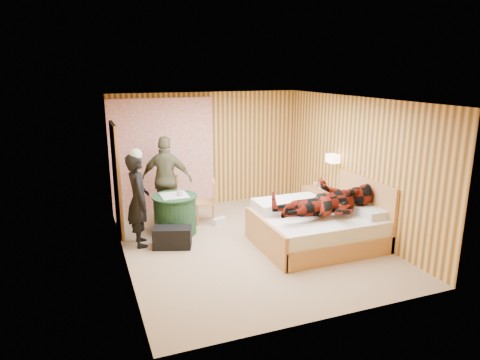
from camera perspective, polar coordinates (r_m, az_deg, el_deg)
name	(u,v)px	position (r m, az deg, el deg)	size (l,w,h in m)	color
floor	(249,244)	(7.59, 1.22, -8.48)	(4.20, 5.00, 0.01)	tan
ceiling	(250,99)	(7.00, 1.33, 10.70)	(4.20, 5.00, 0.01)	silver
wall_back	(207,149)	(9.51, -4.41, 4.09)	(4.20, 0.02, 2.50)	#F3BF5D
wall_left	(121,186)	(6.72, -15.57, -0.84)	(0.02, 5.00, 2.50)	#F3BF5D
wall_right	(354,165)	(8.20, 15.01, 1.94)	(0.02, 5.00, 2.50)	#F3BF5D
curtain	(163,155)	(9.22, -10.25, 3.25)	(2.20, 0.08, 2.40)	white
doorway	(116,179)	(8.13, -16.17, 0.12)	(0.06, 0.90, 2.05)	black
wall_lamp	(333,158)	(8.45, 12.29, 2.82)	(0.26, 0.24, 0.16)	gold
bed	(318,226)	(7.60, 10.35, -6.11)	(2.04, 1.61, 1.11)	tan
nightstand	(318,202)	(9.01, 10.33, -2.87)	(0.46, 0.62, 0.60)	tan
round_table	(175,214)	(8.03, -8.64, -4.50)	(0.83, 0.83, 0.74)	#21482C
chair_far	(168,196)	(8.60, -9.58, -2.07)	(0.46, 0.46, 0.93)	tan
chair_near	(209,198)	(8.47, -4.15, -2.46)	(0.48, 0.48, 0.86)	tan
duffel_bag	(172,237)	(7.47, -9.01, -7.56)	(0.64, 0.34, 0.36)	black
sneaker_left	(187,226)	(8.26, -7.09, -6.13)	(0.31, 0.13, 0.14)	silver
sneaker_right	(219,221)	(8.48, -2.82, -5.49)	(0.29, 0.12, 0.13)	silver
woman_standing	(138,200)	(7.49, -13.41, -2.62)	(0.59, 0.39, 1.62)	black
man_at_table	(167,180)	(8.55, -9.77, 0.06)	(1.01, 0.42, 1.72)	#646343
man_on_bed	(328,193)	(7.22, 11.71, -1.73)	(1.77, 0.67, 0.86)	maroon
book_lower	(320,188)	(8.88, 10.58, -1.11)	(0.17, 0.22, 0.02)	silver
book_upper	(320,187)	(8.88, 10.59, -0.98)	(0.16, 0.22, 0.02)	silver
cup_nightstand	(315,185)	(9.02, 10.01, -0.60)	(0.10, 0.10, 0.09)	silver
cup_table	(180,193)	(7.88, -7.97, -1.69)	(0.12, 0.12, 0.10)	silver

